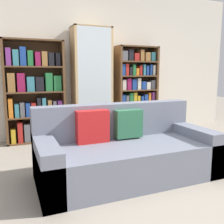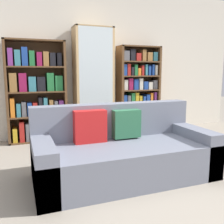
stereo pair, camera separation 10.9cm
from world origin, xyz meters
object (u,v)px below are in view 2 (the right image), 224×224
Objects in this scene: couch at (123,152)px; bookshelf_right at (138,91)px; display_cabinet at (93,84)px; wine_bottle at (132,137)px; bookshelf_left at (36,94)px.

couch is 1.18× the size of bookshelf_right.
display_cabinet reaches higher than wine_bottle.
display_cabinet is at bearing 83.58° from couch.
display_cabinet is 4.76× the size of wine_bottle.
couch is at bearing -67.33° from bookshelf_left.
display_cabinet is (0.21, 1.85, 0.69)m from couch.
display_cabinet is at bearing 111.27° from wine_bottle.
bookshelf_left is at bearing 112.67° from couch.
display_cabinet is (0.99, -0.02, 0.16)m from bookshelf_left.
bookshelf_left reaches higher than bookshelf_right.
couch is 1.10m from wine_bottle.
bookshelf_right is at bearing 59.73° from wine_bottle.
bookshelf_left is 1.02× the size of bookshelf_right.
bookshelf_right reaches higher than couch.
bookshelf_left reaches higher than couch.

